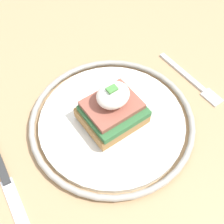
{
  "coord_description": "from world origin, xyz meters",
  "views": [
    {
      "loc": [
        0.18,
        0.25,
        1.2
      ],
      "look_at": [
        0.01,
        0.01,
        0.79
      ],
      "focal_mm": 50.0,
      "sensor_mm": 36.0,
      "label": 1
    }
  ],
  "objects_px": {
    "sandwich": "(113,109)",
    "fork": "(191,80)",
    "plate": "(112,121)",
    "knife": "(5,178)"
  },
  "relations": [
    {
      "from": "sandwich",
      "to": "fork",
      "type": "xyz_separation_m",
      "value": [
        -0.18,
        0.01,
        -0.04
      ]
    },
    {
      "from": "sandwich",
      "to": "fork",
      "type": "relative_size",
      "value": 0.61
    },
    {
      "from": "plate",
      "to": "knife",
      "type": "xyz_separation_m",
      "value": [
        0.19,
        -0.01,
        -0.01
      ]
    },
    {
      "from": "sandwich",
      "to": "fork",
      "type": "height_order",
      "value": "sandwich"
    },
    {
      "from": "plate",
      "to": "knife",
      "type": "height_order",
      "value": "plate"
    },
    {
      "from": "fork",
      "to": "knife",
      "type": "height_order",
      "value": "knife"
    },
    {
      "from": "sandwich",
      "to": "knife",
      "type": "xyz_separation_m",
      "value": [
        0.19,
        -0.01,
        -0.04
      ]
    },
    {
      "from": "knife",
      "to": "plate",
      "type": "bearing_deg",
      "value": 175.9
    },
    {
      "from": "sandwich",
      "to": "fork",
      "type": "distance_m",
      "value": 0.18
    },
    {
      "from": "plate",
      "to": "fork",
      "type": "relative_size",
      "value": 1.77
    }
  ]
}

